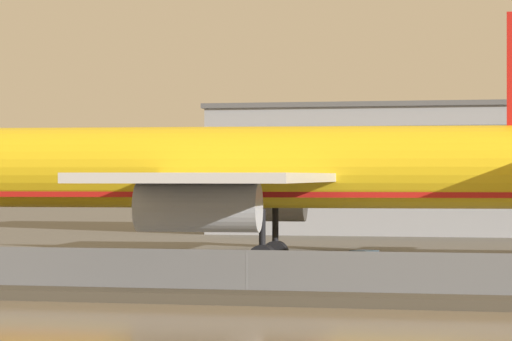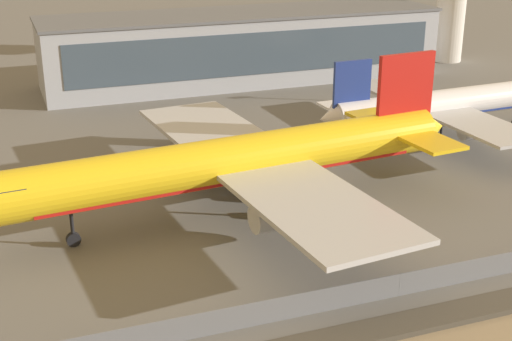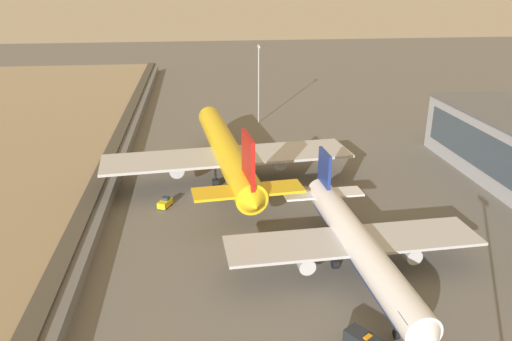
# 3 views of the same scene
# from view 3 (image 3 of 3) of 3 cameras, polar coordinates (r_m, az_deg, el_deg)

# --- Properties ---
(ground_plane) EXTENTS (500.00, 500.00, 0.00)m
(ground_plane) POSITION_cam_3_polar(r_m,az_deg,el_deg) (96.76, -6.56, -2.85)
(ground_plane) COLOR #66635E
(shoreline_seawall) EXTENTS (320.00, 3.00, 0.50)m
(shoreline_seawall) POSITION_cam_3_polar(r_m,az_deg,el_deg) (98.88, -18.54, -3.18)
(shoreline_seawall) COLOR #474238
(shoreline_seawall) RESTS_ON ground
(perimeter_fence) EXTENTS (280.00, 0.10, 2.25)m
(perimeter_fence) POSITION_cam_3_polar(r_m,az_deg,el_deg) (97.69, -16.02, -2.62)
(perimeter_fence) COLOR slate
(perimeter_fence) RESTS_ON ground
(cargo_jet_yellow) EXTENTS (58.05, 50.31, 16.37)m
(cargo_jet_yellow) POSITION_cam_3_polar(r_m,az_deg,el_deg) (101.38, -3.39, 2.19)
(cargo_jet_yellow) COLOR yellow
(cargo_jet_yellow) RESTS_ON ground
(passenger_jet_white) EXTENTS (42.90, 36.58, 12.97)m
(passenger_jet_white) POSITION_cam_3_polar(r_m,az_deg,el_deg) (71.01, 11.45, -8.12)
(passenger_jet_white) COLOR white
(passenger_jet_white) RESTS_ON ground
(baggage_tug) EXTENTS (3.58, 2.80, 1.80)m
(baggage_tug) POSITION_cam_3_polar(r_m,az_deg,el_deg) (92.68, -10.35, -3.65)
(baggage_tug) COLOR yellow
(baggage_tug) RESTS_ON ground
(apron_light_mast_apron_east) EXTENTS (3.20, 0.40, 22.06)m
(apron_light_mast_apron_east) POSITION_cam_3_polar(r_m,az_deg,el_deg) (141.82, 0.30, 10.28)
(apron_light_mast_apron_east) COLOR #A8A8AD
(apron_light_mast_apron_east) RESTS_ON ground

